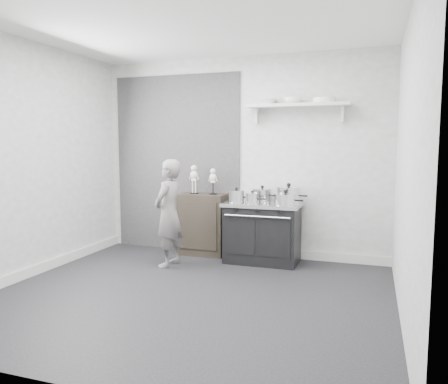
{
  "coord_description": "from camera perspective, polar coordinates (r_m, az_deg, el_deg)",
  "views": [
    {
      "loc": [
        1.73,
        -3.95,
        1.52
      ],
      "look_at": [
        0.06,
        0.95,
        0.96
      ],
      "focal_mm": 35.0,
      "sensor_mm": 36.0,
      "label": 1
    }
  ],
  "objects": [
    {
      "name": "pot_front_center",
      "position": [
        5.53,
        3.7,
        -0.79
      ],
      "size": [
        0.26,
        0.18,
        0.16
      ],
      "color": "silver",
      "rests_on": "stove"
    },
    {
      "name": "plate_stack",
      "position": [
        5.68,
        12.93,
        11.6
      ],
      "size": [
        0.28,
        0.28,
        0.06
      ],
      "primitive_type": "cylinder",
      "color": "white",
      "rests_on": "wall_shelf"
    },
    {
      "name": "skeleton_torso",
      "position": [
        5.95,
        -1.45,
        1.66
      ],
      "size": [
        0.11,
        0.07,
        0.41
      ],
      "primitive_type": null,
      "color": "beige",
      "rests_on": "side_cabinet"
    },
    {
      "name": "bowl_small",
      "position": [
        5.73,
        8.98,
        11.7
      ],
      "size": [
        0.24,
        0.24,
        0.07
      ],
      "primitive_type": "imported",
      "color": "white",
      "rests_on": "wall_shelf"
    },
    {
      "name": "pot_front_left",
      "position": [
        5.59,
        1.64,
        -0.56
      ],
      "size": [
        0.3,
        0.21,
        0.2
      ],
      "color": "silver",
      "rests_on": "stove"
    },
    {
      "name": "room_shell",
      "position": [
        4.48,
        -5.11,
        7.68
      ],
      "size": [
        4.02,
        3.62,
        2.71
      ],
      "color": "#9F9F9D",
      "rests_on": "ground"
    },
    {
      "name": "child",
      "position": [
        5.49,
        -7.22,
        -2.76
      ],
      "size": [
        0.36,
        0.51,
        1.34
      ],
      "primitive_type": "imported",
      "rotation": [
        0.0,
        0.0,
        -1.65
      ],
      "color": "slate",
      "rests_on": "ground"
    },
    {
      "name": "stove",
      "position": [
        5.7,
        5.04,
        -5.23
      ],
      "size": [
        0.98,
        0.61,
        0.78
      ],
      "color": "black",
      "rests_on": "ground"
    },
    {
      "name": "pot_back_right",
      "position": [
        5.66,
        8.43,
        -0.34
      ],
      "size": [
        0.39,
        0.31,
        0.25
      ],
      "color": "silver",
      "rests_on": "stove"
    },
    {
      "name": "wall_shelf",
      "position": [
        5.72,
        9.62,
        11.0
      ],
      "size": [
        1.3,
        0.26,
        0.24
      ],
      "color": "silver",
      "rests_on": "room_shell"
    },
    {
      "name": "bowl_large",
      "position": [
        5.8,
        5.55,
        11.64
      ],
      "size": [
        0.28,
        0.28,
        0.07
      ],
      "primitive_type": "imported",
      "color": "white",
      "rests_on": "wall_shelf"
    },
    {
      "name": "ground",
      "position": [
        4.57,
        -4.63,
        -13.26
      ],
      "size": [
        4.0,
        4.0,
        0.0
      ],
      "primitive_type": "plane",
      "color": "black",
      "rests_on": "ground"
    },
    {
      "name": "skeleton_full",
      "position": [
        6.05,
        -3.94,
        1.95
      ],
      "size": [
        0.13,
        0.08,
        0.46
      ],
      "primitive_type": null,
      "color": "beige",
      "rests_on": "side_cabinet"
    },
    {
      "name": "pot_front_right",
      "position": [
        5.41,
        8.0,
        -0.94
      ],
      "size": [
        0.36,
        0.27,
        0.19
      ],
      "color": "silver",
      "rests_on": "stove"
    },
    {
      "name": "side_cabinet",
      "position": [
        6.08,
        -2.76,
        -4.21
      ],
      "size": [
        0.65,
        0.38,
        0.85
      ],
      "primitive_type": "cube",
      "color": "black",
      "rests_on": "ground"
    },
    {
      "name": "pot_back_left",
      "position": [
        5.77,
        5.02,
        -0.35
      ],
      "size": [
        0.34,
        0.26,
        0.21
      ],
      "color": "silver",
      "rests_on": "stove"
    }
  ]
}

